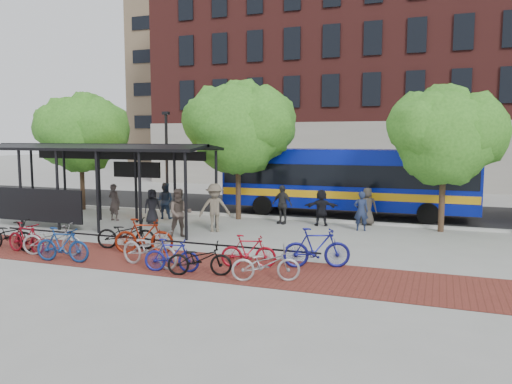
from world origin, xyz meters
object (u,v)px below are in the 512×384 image
(bike_1, at_px, (26,238))
(bike_5, at_px, (144,236))
(tree_c, at_px, (447,132))
(tree_a, at_px, (82,130))
(pedestrian_7, at_px, (361,211))
(lamp_post_left, at_px, (167,160))
(pedestrian_2, at_px, (165,201))
(pedestrian_4, at_px, (282,204))
(bike_0, at_px, (10,235))
(bike_6, at_px, (150,249))
(bike_9, at_px, (248,251))
(pedestrian_6, at_px, (367,206))
(bike_10, at_px, (266,264))
(pedestrian_5, at_px, (321,208))
(bus_shelter, at_px, (95,157))
(bike_7, at_px, (172,255))
(pedestrian_8, at_px, (180,213))
(tree_b, at_px, (240,124))
(bike_3, at_px, (62,245))
(pedestrian_3, at_px, (215,208))
(bike_8, at_px, (200,259))
(bike_4, at_px, (126,234))
(bike_2, at_px, (52,240))
(pedestrian_1, at_px, (114,202))
(bus, at_px, (346,178))
(bike_11, at_px, (317,248))
(pedestrian_0, at_px, (152,206))

(bike_1, bearing_deg, bike_5, -63.44)
(tree_c, distance_m, bike_5, 12.57)
(tree_a, bearing_deg, pedestrian_7, -3.77)
(tree_a, height_order, lamp_post_left, tree_a)
(pedestrian_2, xyz_separation_m, pedestrian_4, (5.64, 0.61, 0.01))
(bike_0, height_order, bike_6, bike_6)
(bike_9, xyz_separation_m, pedestrian_7, (2.23, 7.12, 0.33))
(tree_c, distance_m, pedestrian_6, 4.53)
(bike_10, xyz_separation_m, pedestrian_5, (-0.52, 8.84, 0.32))
(bus_shelter, bearing_deg, bike_10, -29.17)
(bike_7, bearing_deg, pedestrian_8, 13.05)
(bike_5, bearing_deg, pedestrian_8, -15.98)
(pedestrian_6, bearing_deg, pedestrian_7, 87.15)
(tree_b, distance_m, bike_3, 10.48)
(bike_3, xyz_separation_m, bike_10, (6.61, 0.23, -0.06))
(lamp_post_left, height_order, pedestrian_3, lamp_post_left)
(bike_8, xyz_separation_m, pedestrian_4, (-0.37, 8.86, 0.39))
(bike_4, bearing_deg, tree_b, -26.51)
(lamp_post_left, xyz_separation_m, bike_0, (-0.85, -9.07, -2.21))
(bike_1, bearing_deg, bike_4, -51.63)
(bus_shelter, xyz_separation_m, bike_2, (2.20, -5.09, -2.47))
(pedestrian_1, bearing_deg, bike_1, 107.51)
(pedestrian_5, distance_m, pedestrian_7, 1.89)
(tree_a, bearing_deg, bike_2, -56.20)
(tree_c, distance_m, bus, 5.71)
(tree_b, height_order, pedestrian_4, tree_b)
(lamp_post_left, xyz_separation_m, bike_10, (8.60, -9.51, -2.26))
(bike_8, distance_m, pedestrian_8, 5.52)
(bike_1, bearing_deg, pedestrian_1, 17.74)
(bike_0, relative_size, pedestrian_8, 1.07)
(bike_5, xyz_separation_m, bike_6, (1.13, -1.44, -0.04))
(bike_11, xyz_separation_m, pedestrian_1, (-10.81, 5.00, 0.26))
(bike_0, bearing_deg, pedestrian_0, -17.02)
(bus_shelter, distance_m, pedestrian_2, 3.89)
(pedestrian_1, bearing_deg, lamp_post_left, -108.75)
(bus, height_order, bike_9, bus)
(pedestrian_0, bearing_deg, bike_3, -131.29)
(bus, bearing_deg, pedestrian_5, -99.04)
(bike_5, bearing_deg, bike_11, -107.44)
(tree_c, relative_size, pedestrian_1, 3.45)
(pedestrian_7, bearing_deg, bike_1, 27.19)
(lamp_post_left, height_order, pedestrian_7, lamp_post_left)
(tree_a, height_order, pedestrian_3, tree_a)
(bike_9, xyz_separation_m, pedestrian_0, (-6.80, 5.59, 0.28))
(pedestrian_1, bearing_deg, tree_c, -163.79)
(bike_11, relative_size, pedestrian_5, 1.25)
(pedestrian_5, bearing_deg, tree_b, -21.57)
(lamp_post_left, distance_m, bike_7, 11.40)
(bike_9, xyz_separation_m, pedestrian_4, (-1.34, 7.58, 0.38))
(bike_0, distance_m, pedestrian_0, 6.54)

